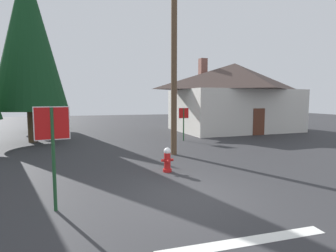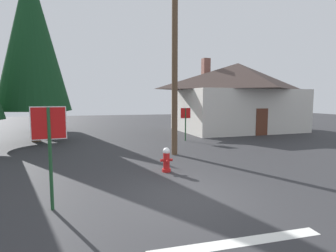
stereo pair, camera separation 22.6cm
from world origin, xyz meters
The scene contains 9 objects.
ground_plane centered at (0.00, 0.00, -0.05)m, with size 80.00×80.00×0.10m, color #2D2D30.
lane_stop_bar centered at (0.27, -2.38, 0.00)m, with size 3.41×0.30×0.01m, color silver.
stop_sign_near centered at (-3.26, 0.10, 1.78)m, with size 0.77×0.16×2.47m.
fire_hydrant centered at (0.23, 2.61, 0.44)m, with size 0.45×0.39×0.90m.
utility_pole centered at (1.39, 5.46, 5.09)m, with size 1.60×0.28×9.81m.
stop_sign_far centered at (3.31, 9.41, 1.50)m, with size 0.68×0.08×2.12m.
house centered at (9.43, 13.67, 2.96)m, with size 10.76×7.67×6.16m.
pine_tree_tall_left centered at (-6.36, 17.45, 5.54)m, with size 3.77×3.77×9.42m.
pine_tree_short_left centered at (-5.89, 11.53, 6.42)m, with size 4.37×4.37×10.92m.
Camera 2 is at (-2.19, -6.47, 2.62)m, focal length 28.07 mm.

